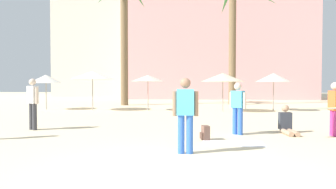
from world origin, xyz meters
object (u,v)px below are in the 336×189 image
at_px(backpack, 205,133).
at_px(cafe_umbrella_1, 148,78).
at_px(beach_towel, 233,144).
at_px(person_mid_left, 33,102).
at_px(person_near_left, 238,106).
at_px(person_near_right, 287,124).
at_px(cafe_umbrella_4, 223,77).
at_px(cafe_umbrella_0, 274,78).
at_px(cafe_umbrella_3, 92,75).
at_px(person_mid_right, 185,112).
at_px(cafe_umbrella_2, 46,79).
at_px(person_far_left, 336,107).

bearing_deg(backpack, cafe_umbrella_1, -87.15).
distance_m(cafe_umbrella_1, beach_towel, 11.34).
bearing_deg(person_mid_left, person_near_left, -63.54).
bearing_deg(person_near_right, beach_towel, -48.83).
relative_size(cafe_umbrella_1, cafe_umbrella_4, 0.85).
xyz_separation_m(cafe_umbrella_1, person_near_right, (6.04, -8.45, -1.70)).
distance_m(cafe_umbrella_1, person_near_left, 9.90).
bearing_deg(beach_towel, cafe_umbrella_0, 71.60).
height_order(cafe_umbrella_0, person_near_right, cafe_umbrella_0).
height_order(cafe_umbrella_0, cafe_umbrella_4, cafe_umbrella_0).
bearing_deg(cafe_umbrella_3, person_near_right, -41.30).
bearing_deg(person_near_right, cafe_umbrella_0, 165.72).
height_order(cafe_umbrella_1, person_near_right, cafe_umbrella_1).
relative_size(cafe_umbrella_1, person_near_left, 1.33).
relative_size(cafe_umbrella_1, person_mid_right, 1.26).
bearing_deg(backpack, person_mid_left, -28.93).
bearing_deg(person_near_right, backpack, -65.44).
bearing_deg(backpack, cafe_umbrella_2, -60.68).
height_order(cafe_umbrella_4, person_far_left, cafe_umbrella_4).
relative_size(cafe_umbrella_4, person_mid_right, 1.49).
distance_m(backpack, person_mid_right, 2.02).
relative_size(cafe_umbrella_1, cafe_umbrella_3, 0.82).
xyz_separation_m(cafe_umbrella_2, person_mid_right, (9.58, -11.82, -1.03)).
relative_size(cafe_umbrella_3, person_near_left, 1.62).
distance_m(cafe_umbrella_4, person_near_left, 8.65).
bearing_deg(cafe_umbrella_3, cafe_umbrella_1, 0.19).
bearing_deg(cafe_umbrella_2, cafe_umbrella_4, -1.82).
xyz_separation_m(cafe_umbrella_1, person_mid_right, (2.85, -11.69, -1.05)).
relative_size(cafe_umbrella_2, backpack, 5.41).
height_order(beach_towel, person_mid_left, person_mid_left).
distance_m(backpack, person_near_right, 3.06).
distance_m(cafe_umbrella_0, person_mid_right, 13.40).
height_order(cafe_umbrella_0, person_far_left, cafe_umbrella_0).
distance_m(beach_towel, person_far_left, 3.71).
bearing_deg(cafe_umbrella_0, cafe_umbrella_2, -177.69).
height_order(cafe_umbrella_3, backpack, cafe_umbrella_3).
relative_size(cafe_umbrella_4, person_mid_left, 1.44).
height_order(cafe_umbrella_2, cafe_umbrella_4, cafe_umbrella_4).
relative_size(cafe_umbrella_2, person_mid_left, 1.25).
xyz_separation_m(person_near_right, person_near_left, (-1.64, -0.35, 0.59)).
bearing_deg(person_mid_right, person_near_left, -29.48).
bearing_deg(beach_towel, cafe_umbrella_4, 87.13).
height_order(cafe_umbrella_1, person_mid_right, cafe_umbrella_1).
height_order(cafe_umbrella_1, beach_towel, cafe_umbrella_1).
height_order(backpack, person_near_left, person_near_left).
relative_size(cafe_umbrella_4, beach_towel, 1.58).
bearing_deg(cafe_umbrella_4, person_mid_right, -98.66).
bearing_deg(cafe_umbrella_2, cafe_umbrella_3, -2.57).
xyz_separation_m(person_far_left, person_mid_left, (-10.09, 0.44, 0.09)).
xyz_separation_m(cafe_umbrella_3, person_far_left, (10.93, -8.91, -1.31)).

